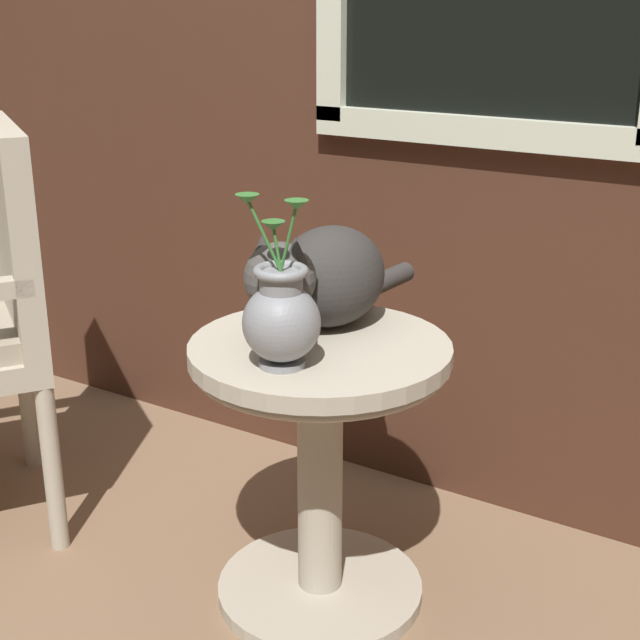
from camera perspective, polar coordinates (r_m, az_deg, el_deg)
ground_plane at (r=2.05m, az=-8.14°, el=-18.71°), size 6.00×6.00×0.00m
wicker_side_table at (r=1.94m, az=0.00°, el=-7.03°), size 0.53×0.53×0.60m
cat at (r=1.91m, az=0.17°, el=2.71°), size 0.23×0.55×0.23m
pewter_vase_with_ivy at (r=1.71m, az=-2.41°, el=0.29°), size 0.15×0.15×0.33m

